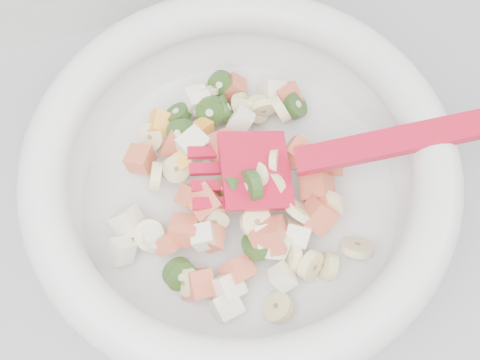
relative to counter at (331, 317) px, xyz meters
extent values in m
cube|color=gray|center=(0.00, 0.00, 0.00)|extent=(2.00, 0.60, 0.90)
cylinder|color=silver|center=(-0.14, 0.05, 0.46)|extent=(0.29, 0.29, 0.02)
torus|color=silver|center=(-0.14, 0.05, 0.53)|extent=(0.35, 0.35, 0.04)
cylinder|color=#FFE8AA|center=(-0.07, 0.00, 0.49)|extent=(0.03, 0.03, 0.03)
cylinder|color=#FFE8AA|center=(-0.13, 0.04, 0.51)|extent=(0.03, 0.03, 0.02)
cylinder|color=#FFE8AA|center=(-0.22, 0.02, 0.48)|extent=(0.03, 0.03, 0.03)
cylinder|color=#FFE8AA|center=(-0.20, -0.02, 0.48)|extent=(0.02, 0.02, 0.03)
cylinder|color=#FFE8AA|center=(-0.11, 0.13, 0.48)|extent=(0.02, 0.03, 0.03)
cylinder|color=#FFE8AA|center=(-0.10, 0.12, 0.48)|extent=(0.03, 0.03, 0.04)
cylinder|color=#FFE8AA|center=(-0.22, 0.02, 0.48)|extent=(0.04, 0.04, 0.02)
cylinder|color=#FFE8AA|center=(-0.08, 0.11, 0.49)|extent=(0.02, 0.03, 0.03)
cylinder|color=#FFE8AA|center=(-0.14, -0.06, 0.47)|extent=(0.03, 0.03, 0.02)
cylinder|color=#FFE8AA|center=(-0.19, 0.07, 0.49)|extent=(0.03, 0.03, 0.03)
cylinder|color=#FFE8AA|center=(-0.13, 0.16, 0.47)|extent=(0.04, 0.02, 0.04)
cylinder|color=#FFE8AA|center=(-0.12, -0.03, 0.48)|extent=(0.02, 0.04, 0.04)
cylinder|color=#FFE8AA|center=(-0.06, -0.03, 0.48)|extent=(0.04, 0.04, 0.03)
cylinder|color=#FFE8AA|center=(-0.10, 0.12, 0.48)|extent=(0.03, 0.03, 0.03)
cylinder|color=#FFE8AA|center=(-0.14, 0.00, 0.50)|extent=(0.03, 0.03, 0.02)
cylinder|color=#FFE8AA|center=(-0.11, 0.05, 0.51)|extent=(0.02, 0.02, 0.03)
cylinder|color=#FFE8AA|center=(-0.10, 0.11, 0.49)|extent=(0.03, 0.01, 0.03)
cylinder|color=#FFE8AA|center=(-0.17, 0.02, 0.50)|extent=(0.03, 0.02, 0.03)
cylinder|color=#FFE8AA|center=(-0.09, -0.04, 0.48)|extent=(0.02, 0.03, 0.03)
cylinder|color=#FFE8AA|center=(-0.14, 0.15, 0.48)|extent=(0.03, 0.03, 0.03)
cylinder|color=#FFE8AA|center=(-0.21, 0.07, 0.49)|extent=(0.02, 0.04, 0.04)
cylinder|color=#FFE8AA|center=(-0.10, -0.04, 0.49)|extent=(0.03, 0.03, 0.04)
cylinder|color=#FFE8AA|center=(-0.20, 0.12, 0.48)|extent=(0.04, 0.03, 0.03)
cylinder|color=#FFE8AA|center=(-0.11, 0.03, 0.50)|extent=(0.02, 0.03, 0.03)
cylinder|color=#FFE8AA|center=(-0.10, 0.00, 0.50)|extent=(0.02, 0.03, 0.03)
cube|color=#D36542|center=(-0.08, 0.05, 0.49)|extent=(0.03, 0.03, 0.03)
cube|color=#D36542|center=(-0.17, 0.03, 0.50)|extent=(0.03, 0.03, 0.03)
cube|color=#D36542|center=(-0.13, -0.01, 0.50)|extent=(0.04, 0.04, 0.04)
cube|color=#D36542|center=(-0.21, 0.01, 0.49)|extent=(0.03, 0.03, 0.03)
cube|color=#D36542|center=(-0.21, 0.09, 0.49)|extent=(0.03, 0.03, 0.02)
cube|color=#D36542|center=(-0.17, 0.00, 0.49)|extent=(0.03, 0.03, 0.02)
cube|color=#D36542|center=(-0.19, 0.02, 0.49)|extent=(0.03, 0.03, 0.03)
cube|color=#D36542|center=(-0.08, 0.00, 0.49)|extent=(0.03, 0.04, 0.04)
cube|color=#D36542|center=(-0.20, -0.03, 0.48)|extent=(0.03, 0.03, 0.04)
cube|color=#D36542|center=(-0.11, 0.15, 0.48)|extent=(0.03, 0.02, 0.03)
cube|color=#D36542|center=(-0.07, 0.04, 0.49)|extent=(0.03, 0.03, 0.03)
cube|color=#D36542|center=(-0.18, 0.10, 0.49)|extent=(0.04, 0.03, 0.03)
cube|color=#D36542|center=(-0.16, -0.03, 0.48)|extent=(0.03, 0.02, 0.03)
cube|color=#D36542|center=(-0.18, 0.04, 0.50)|extent=(0.03, 0.03, 0.03)
cube|color=#D36542|center=(-0.08, 0.01, 0.49)|extent=(0.03, 0.03, 0.03)
cube|color=#D36542|center=(-0.08, 0.02, 0.49)|extent=(0.03, 0.03, 0.03)
cube|color=#D36542|center=(-0.14, 0.08, 0.50)|extent=(0.03, 0.04, 0.03)
cube|color=#D36542|center=(-0.08, 0.06, 0.50)|extent=(0.03, 0.03, 0.03)
cube|color=#D36542|center=(-0.05, 0.04, 0.49)|extent=(0.03, 0.03, 0.03)
cube|color=#D36542|center=(-0.07, 0.12, 0.48)|extent=(0.03, 0.03, 0.03)
cylinder|color=#43822B|center=(-0.14, 0.12, 0.49)|extent=(0.04, 0.03, 0.03)
cylinder|color=#43822B|center=(-0.21, -0.02, 0.48)|extent=(0.04, 0.03, 0.04)
cylinder|color=#43822B|center=(-0.17, 0.11, 0.49)|extent=(0.03, 0.03, 0.03)
cylinder|color=#43822B|center=(-0.17, 0.13, 0.48)|extent=(0.03, 0.03, 0.02)
cylinder|color=#43822B|center=(-0.13, 0.03, 0.51)|extent=(0.02, 0.03, 0.03)
cylinder|color=#43822B|center=(-0.15, 0.03, 0.51)|extent=(0.02, 0.03, 0.03)
cylinder|color=#43822B|center=(-0.12, 0.15, 0.48)|extent=(0.03, 0.03, 0.03)
cylinder|color=#43822B|center=(-0.13, 0.12, 0.48)|extent=(0.02, 0.04, 0.04)
cylinder|color=#43822B|center=(-0.14, -0.01, 0.49)|extent=(0.03, 0.03, 0.02)
cylinder|color=#43822B|center=(-0.06, 0.11, 0.48)|extent=(0.03, 0.03, 0.03)
cube|color=white|center=(-0.18, 0.00, 0.50)|extent=(0.02, 0.02, 0.02)
cube|color=white|center=(-0.24, 0.04, 0.48)|extent=(0.03, 0.03, 0.04)
cube|color=white|center=(-0.12, 0.10, 0.50)|extent=(0.03, 0.03, 0.03)
cube|color=white|center=(-0.13, -0.04, 0.49)|extent=(0.02, 0.02, 0.03)
cube|color=white|center=(-0.15, 0.14, 0.49)|extent=(0.03, 0.03, 0.03)
cube|color=white|center=(-0.13, -0.01, 0.50)|extent=(0.02, 0.03, 0.03)
cube|color=white|center=(-0.17, -0.04, 0.48)|extent=(0.03, 0.03, 0.03)
cube|color=white|center=(-0.22, 0.02, 0.49)|extent=(0.02, 0.02, 0.02)
cube|color=white|center=(-0.25, 0.02, 0.48)|extent=(0.03, 0.03, 0.03)
cube|color=white|center=(-0.17, 0.09, 0.50)|extent=(0.03, 0.03, 0.03)
cube|color=white|center=(-0.11, -0.01, 0.49)|extent=(0.03, 0.03, 0.03)
cube|color=white|center=(-0.08, 0.13, 0.48)|extent=(0.03, 0.03, 0.03)
cube|color=white|center=(-0.15, 0.14, 0.49)|extent=(0.03, 0.02, 0.03)
cube|color=white|center=(-0.13, -0.02, 0.49)|extent=(0.03, 0.03, 0.03)
cube|color=white|center=(-0.18, -0.05, 0.48)|extent=(0.03, 0.03, 0.02)
cube|color=yellow|center=(-0.19, 0.13, 0.48)|extent=(0.03, 0.03, 0.02)
cube|color=yellow|center=(-0.16, 0.11, 0.49)|extent=(0.03, 0.03, 0.02)
cube|color=yellow|center=(-0.17, 0.08, 0.49)|extent=(0.03, 0.02, 0.02)
cube|color=#B30F28|center=(-0.12, 0.04, 0.51)|extent=(0.07, 0.08, 0.02)
cube|color=#B30F28|center=(-0.16, 0.07, 0.51)|extent=(0.03, 0.01, 0.01)
cube|color=#B30F28|center=(-0.16, 0.06, 0.51)|extent=(0.03, 0.01, 0.01)
cube|color=#B30F28|center=(-0.17, 0.04, 0.51)|extent=(0.03, 0.01, 0.01)
cube|color=#B30F28|center=(-0.17, 0.03, 0.51)|extent=(0.03, 0.01, 0.01)
cube|color=#B30F28|center=(0.01, 0.02, 0.54)|extent=(0.21, 0.06, 0.05)
camera|label=1|loc=(-0.20, -0.17, 0.96)|focal=45.00mm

